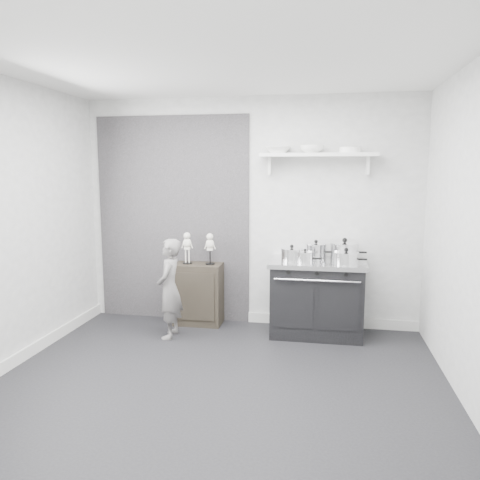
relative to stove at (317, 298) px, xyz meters
name	(u,v)px	position (x,y,z in m)	size (l,w,h in m)	color
ground	(216,386)	(-0.82, -1.48, -0.43)	(4.00, 4.00, 0.00)	black
room_shell	(208,195)	(-0.91, -1.33, 1.21)	(4.02, 3.62, 2.71)	#ADADAB
wall_shelf	(318,156)	(-0.02, 0.20, 1.58)	(1.30, 0.26, 0.24)	white
stove	(317,298)	(0.00, 0.00, 0.00)	(1.06, 0.66, 0.85)	black
side_cabinet	(198,294)	(-1.41, 0.13, -0.06)	(0.57, 0.33, 0.74)	black
child	(170,289)	(-1.60, -0.37, 0.13)	(0.40, 0.27, 1.11)	slate
pot_front_left	(292,255)	(-0.28, -0.08, 0.50)	(0.33, 0.24, 0.19)	silver
pot_back_left	(316,251)	(-0.02, 0.14, 0.51)	(0.33, 0.24, 0.22)	silver
pot_back_right	(344,251)	(0.29, 0.12, 0.52)	(0.41, 0.32, 0.25)	silver
pot_front_right	(346,258)	(0.30, -0.15, 0.49)	(0.35, 0.27, 0.18)	silver
pot_front_center	(305,257)	(-0.13, -0.17, 0.49)	(0.27, 0.18, 0.16)	silver
skeleton_full	(187,246)	(-1.54, 0.13, 0.53)	(0.12, 0.08, 0.43)	silver
skeleton_torso	(210,247)	(-1.26, 0.13, 0.53)	(0.12, 0.08, 0.43)	silver
bowl_large	(278,150)	(-0.48, 0.19, 1.65)	(0.30, 0.30, 0.07)	white
bowl_small	(312,149)	(-0.10, 0.19, 1.65)	(0.27, 0.27, 0.08)	white
plate_stack	(350,150)	(0.32, 0.19, 1.64)	(0.24, 0.24, 0.06)	white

